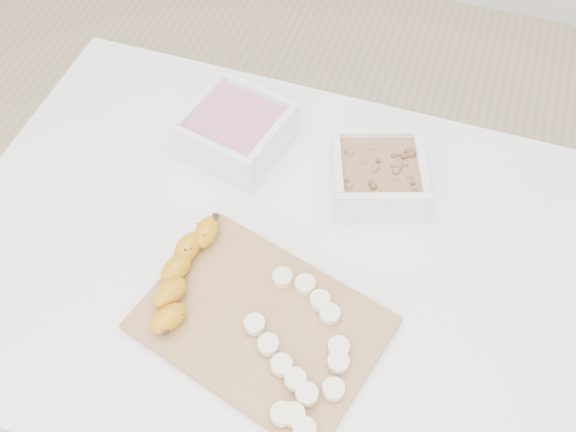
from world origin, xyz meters
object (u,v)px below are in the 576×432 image
(banana, at_px, (183,275))
(bowl_yogurt, at_px, (236,130))
(cutting_board, at_px, (262,324))
(table, at_px, (282,287))
(bowl_granola, at_px, (378,175))

(banana, bearing_deg, bowl_yogurt, 104.55)
(cutting_board, bearing_deg, table, 95.42)
(banana, bearing_deg, cutting_board, -1.97)
(bowl_yogurt, relative_size, banana, 0.96)
(cutting_board, bearing_deg, bowl_yogurt, 116.77)
(bowl_granola, xyz_separation_m, cutting_board, (-0.09, -0.28, -0.03))
(bowl_yogurt, height_order, banana, bowl_yogurt)
(cutting_board, distance_m, banana, 0.13)
(banana, bearing_deg, table, 48.15)
(table, bearing_deg, banana, -141.00)
(bowl_yogurt, xyz_separation_m, bowl_granola, (0.24, -0.02, -0.00))
(cutting_board, bearing_deg, banana, 168.87)
(table, relative_size, bowl_yogurt, 5.53)
(table, relative_size, cutting_board, 3.19)
(bowl_yogurt, bearing_deg, cutting_board, -63.23)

